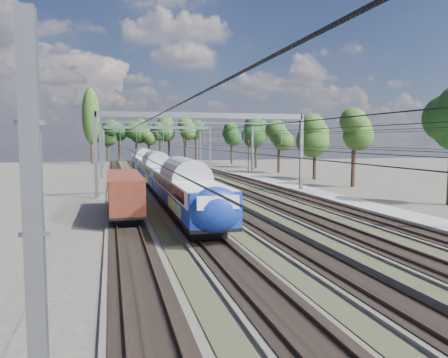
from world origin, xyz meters
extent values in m
plane|color=#47423A|center=(0.00, 0.00, 0.00)|extent=(220.00, 220.00, 0.00)
cube|color=#47423A|center=(-9.00, 45.00, 0.07)|extent=(3.00, 130.00, 0.15)
cube|color=black|center=(-9.00, 45.00, 0.17)|extent=(2.50, 130.00, 0.06)
cube|color=#473326|center=(-9.72, 45.00, 0.27)|extent=(0.08, 130.00, 0.14)
cube|color=#473326|center=(-8.28, 45.00, 0.27)|extent=(0.08, 130.00, 0.14)
cube|color=#47423A|center=(-4.50, 45.00, 0.07)|extent=(3.00, 130.00, 0.15)
cube|color=black|center=(-4.50, 45.00, 0.17)|extent=(2.50, 130.00, 0.06)
cube|color=#473326|center=(-5.22, 45.00, 0.27)|extent=(0.08, 130.00, 0.14)
cube|color=#473326|center=(-3.78, 45.00, 0.27)|extent=(0.08, 130.00, 0.14)
cube|color=#47423A|center=(0.00, 45.00, 0.07)|extent=(3.00, 130.00, 0.15)
cube|color=black|center=(0.00, 45.00, 0.17)|extent=(2.50, 130.00, 0.06)
cube|color=#473326|center=(-0.72, 45.00, 0.27)|extent=(0.08, 130.00, 0.14)
cube|color=#473326|center=(0.72, 45.00, 0.27)|extent=(0.08, 130.00, 0.14)
cube|color=#47423A|center=(4.50, 45.00, 0.07)|extent=(3.00, 130.00, 0.15)
cube|color=black|center=(4.50, 45.00, 0.17)|extent=(2.50, 130.00, 0.06)
cube|color=#473326|center=(3.78, 45.00, 0.27)|extent=(0.08, 130.00, 0.14)
cube|color=#473326|center=(5.22, 45.00, 0.27)|extent=(0.08, 130.00, 0.14)
cube|color=#47423A|center=(9.00, 45.00, 0.07)|extent=(3.00, 130.00, 0.15)
cube|color=black|center=(9.00, 45.00, 0.17)|extent=(2.50, 130.00, 0.06)
cube|color=#473326|center=(8.28, 45.00, 0.27)|extent=(0.08, 130.00, 0.14)
cube|color=#473326|center=(9.72, 45.00, 0.27)|extent=(0.08, 130.00, 0.14)
cube|color=#383624|center=(-6.75, 45.00, 0.03)|extent=(1.10, 130.00, 0.05)
cube|color=#383624|center=(-2.25, 45.00, 0.03)|extent=(1.10, 130.00, 0.05)
cube|color=#383624|center=(2.25, 45.00, 0.03)|extent=(1.10, 130.00, 0.05)
cube|color=#383624|center=(6.75, 45.00, 0.03)|extent=(1.10, 130.00, 0.05)
cube|color=gray|center=(12.00, 20.00, 0.15)|extent=(3.00, 70.00, 0.30)
cube|color=gray|center=(-11.50, 30.00, 4.50)|extent=(0.35, 0.35, 9.00)
cube|color=gray|center=(11.50, 30.00, 4.50)|extent=(0.35, 0.35, 9.00)
cube|color=gray|center=(0.00, 30.00, 8.70)|extent=(23.00, 0.35, 0.60)
cube|color=gray|center=(-11.50, 78.00, 4.50)|extent=(0.35, 0.35, 9.00)
cube|color=gray|center=(11.50, 78.00, 4.50)|extent=(0.35, 0.35, 9.00)
cube|color=gray|center=(0.00, 78.00, 8.70)|extent=(23.00, 0.35, 0.60)
cube|color=gray|center=(-11.50, -8.00, 4.25)|extent=(0.35, 0.35, 8.50)
cube|color=gray|center=(-11.50, 55.00, 4.25)|extent=(0.35, 0.35, 8.50)
cube|color=gray|center=(-11.50, 100.00, 4.25)|extent=(0.35, 0.35, 8.50)
cube|color=gray|center=(13.80, 55.00, 4.25)|extent=(0.35, 0.35, 8.50)
cube|color=gray|center=(13.80, 100.00, 4.25)|extent=(0.35, 0.35, 8.50)
cylinder|color=black|center=(-9.00, 45.00, 5.50)|extent=(0.03, 130.00, 0.03)
cylinder|color=black|center=(-9.00, 45.00, 6.60)|extent=(0.03, 130.00, 0.03)
cylinder|color=black|center=(-4.50, 45.00, 5.50)|extent=(0.03, 130.00, 0.03)
cylinder|color=black|center=(-4.50, 45.00, 6.60)|extent=(0.03, 130.00, 0.03)
cylinder|color=black|center=(0.00, 45.00, 5.50)|extent=(0.03, 130.00, 0.03)
cylinder|color=black|center=(0.00, 45.00, 6.60)|extent=(0.03, 130.00, 0.03)
cylinder|color=black|center=(4.50, 45.00, 5.50)|extent=(0.03, 130.00, 0.03)
cylinder|color=black|center=(4.50, 45.00, 6.60)|extent=(0.03, 130.00, 0.03)
cylinder|color=black|center=(9.00, 45.00, 5.50)|extent=(0.03, 130.00, 0.03)
cylinder|color=black|center=(9.00, 45.00, 6.60)|extent=(0.03, 130.00, 0.03)
cylinder|color=black|center=(-13.95, 111.76, 3.42)|extent=(0.56, 0.56, 6.84)
sphere|color=#1A3B15|center=(-13.95, 111.76, 8.89)|extent=(4.46, 4.46, 4.46)
cylinder|color=black|center=(-10.53, 112.92, 3.32)|extent=(0.56, 0.56, 6.64)
sphere|color=#1A3B15|center=(-10.53, 112.92, 8.64)|extent=(4.30, 4.30, 4.30)
cylinder|color=black|center=(-6.71, 112.56, 2.86)|extent=(0.56, 0.56, 5.73)
sphere|color=#1A3B15|center=(-6.71, 112.56, 7.44)|extent=(3.85, 3.85, 3.85)
cylinder|color=black|center=(-3.99, 112.93, 3.05)|extent=(0.56, 0.56, 6.10)
sphere|color=#1A3B15|center=(-3.99, 112.93, 7.93)|extent=(4.52, 4.52, 4.52)
cylinder|color=black|center=(0.23, 113.75, 3.13)|extent=(0.56, 0.56, 6.27)
sphere|color=#1A3B15|center=(0.23, 113.75, 8.15)|extent=(4.61, 4.61, 4.61)
cylinder|color=black|center=(4.51, 113.25, 2.94)|extent=(0.56, 0.56, 5.87)
sphere|color=#1A3B15|center=(4.51, 113.25, 7.63)|extent=(5.11, 5.11, 5.11)
cylinder|color=black|center=(7.51, 113.67, 2.83)|extent=(0.56, 0.56, 5.66)
sphere|color=#1A3B15|center=(7.51, 113.67, 7.35)|extent=(4.27, 4.27, 4.27)
cylinder|color=black|center=(10.55, 113.20, 3.39)|extent=(0.56, 0.56, 6.77)
sphere|color=#1A3B15|center=(10.55, 113.20, 8.81)|extent=(4.10, 4.10, 4.10)
cylinder|color=black|center=(14.37, 112.85, 3.37)|extent=(0.56, 0.56, 6.75)
sphere|color=#1A3B15|center=(14.37, 112.85, 8.77)|extent=(4.03, 4.03, 4.03)
cylinder|color=black|center=(19.56, 19.86, 2.83)|extent=(0.56, 0.56, 5.66)
sphere|color=#1A3B15|center=(19.56, 19.86, 7.36)|extent=(3.48, 3.48, 3.48)
cylinder|color=black|center=(20.60, 30.83, 3.37)|extent=(0.56, 0.56, 6.75)
sphere|color=#1A3B15|center=(20.60, 30.83, 8.77)|extent=(4.52, 4.52, 4.52)
cylinder|color=black|center=(21.28, 47.00, 2.93)|extent=(0.56, 0.56, 5.87)
sphere|color=#1A3B15|center=(21.28, 47.00, 7.63)|extent=(4.71, 4.71, 4.71)
cylinder|color=black|center=(20.91, 59.90, 2.64)|extent=(0.56, 0.56, 5.27)
sphere|color=#1A3B15|center=(20.91, 59.90, 6.85)|extent=(3.51, 3.51, 3.51)
cylinder|color=black|center=(21.42, 74.70, 3.23)|extent=(0.56, 0.56, 6.46)
sphere|color=#1A3B15|center=(21.42, 74.70, 8.40)|extent=(3.48, 3.48, 3.48)
cylinder|color=black|center=(20.62, 89.33, 2.69)|extent=(0.56, 0.56, 5.37)
sphere|color=#1A3B15|center=(20.62, 89.33, 6.98)|extent=(3.78, 3.78, 3.78)
cylinder|color=black|center=(-14.50, 98.00, 8.00)|extent=(0.70, 0.70, 16.00)
ellipsoid|color=#2E501A|center=(-14.50, 98.00, 12.00)|extent=(4.40, 4.40, 14.08)
cube|color=black|center=(-4.50, 9.15, 0.58)|extent=(2.11, 3.17, 0.85)
cube|color=black|center=(-4.50, 23.94, 0.58)|extent=(2.11, 3.17, 0.85)
cube|color=navy|center=(-4.50, 16.54, 2.17)|extent=(2.96, 21.13, 2.01)
cube|color=silver|center=(-4.50, 16.54, 2.69)|extent=(3.04, 20.28, 1.00)
cube|color=black|center=(-2.97, 16.54, 2.69)|extent=(0.04, 17.96, 0.74)
cube|color=#F9FA0D|center=(-4.50, 11.90, 1.64)|extent=(3.06, 5.92, 0.74)
cylinder|color=#95979A|center=(-4.50, 16.54, 3.17)|extent=(3.00, 21.13, 3.00)
cube|color=black|center=(-4.50, 30.88, 0.58)|extent=(2.11, 3.17, 0.85)
cube|color=black|center=(-4.50, 45.66, 0.58)|extent=(2.11, 3.17, 0.85)
cube|color=navy|center=(-4.50, 38.27, 2.17)|extent=(2.96, 21.13, 2.01)
cube|color=silver|center=(-4.50, 38.27, 2.69)|extent=(3.04, 20.28, 1.00)
cube|color=black|center=(-2.97, 38.27, 2.69)|extent=(0.04, 17.96, 0.74)
cube|color=#F9FA0D|center=(-4.50, 33.62, 1.64)|extent=(3.06, 5.92, 0.74)
cylinder|color=#95979A|center=(-4.50, 38.27, 3.17)|extent=(3.00, 21.13, 3.00)
cube|color=black|center=(-4.50, 52.60, 0.58)|extent=(2.11, 3.17, 0.85)
cube|color=black|center=(-4.50, 67.39, 0.58)|extent=(2.11, 3.17, 0.85)
cube|color=navy|center=(-4.50, 60.00, 2.17)|extent=(2.96, 21.13, 2.01)
cube|color=silver|center=(-4.50, 60.00, 2.69)|extent=(3.04, 20.28, 1.00)
cube|color=black|center=(-2.97, 60.00, 2.69)|extent=(0.04, 17.96, 0.74)
cube|color=#F9FA0D|center=(-4.50, 55.35, 1.64)|extent=(3.06, 5.92, 0.74)
cylinder|color=#95979A|center=(-4.50, 60.00, 3.17)|extent=(3.00, 21.13, 3.00)
ellipsoid|color=navy|center=(-4.50, 6.18, 2.22)|extent=(3.00, 1.65, 2.56)
cube|color=black|center=(-9.00, 14.09, 0.44)|extent=(1.77, 2.30, 0.62)
cube|color=black|center=(-9.00, 22.78, 0.44)|extent=(1.77, 2.30, 0.62)
cube|color=black|center=(-9.00, 18.44, 0.84)|extent=(2.39, 12.41, 0.18)
cube|color=#4A2113|center=(-9.00, 18.44, 2.08)|extent=(2.39, 12.41, 2.30)
cube|color=#4A2113|center=(-9.00, 18.44, 3.28)|extent=(2.57, 12.41, 0.11)
imported|color=black|center=(5.20, 52.42, 0.94)|extent=(0.64, 0.79, 1.87)
cylinder|color=black|center=(4.97, 73.71, 2.77)|extent=(0.16, 0.16, 5.55)
cube|color=black|center=(4.97, 73.71, 5.94)|extent=(0.39, 0.25, 0.78)
sphere|color=red|center=(4.97, 73.56, 6.16)|extent=(0.18, 0.18, 0.18)
sphere|color=#0C9919|center=(4.97, 73.56, 5.77)|extent=(0.18, 0.18, 0.18)
cylinder|color=black|center=(13.52, 56.43, 2.63)|extent=(0.15, 0.15, 5.26)
cube|color=black|center=(13.52, 56.43, 5.63)|extent=(0.42, 0.34, 0.74)
sphere|color=red|center=(13.52, 56.29, 5.84)|extent=(0.17, 0.17, 0.17)
sphere|color=#0C9919|center=(13.52, 56.29, 5.47)|extent=(0.17, 0.17, 0.17)
camera|label=1|loc=(-10.05, -16.90, 6.05)|focal=35.00mm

